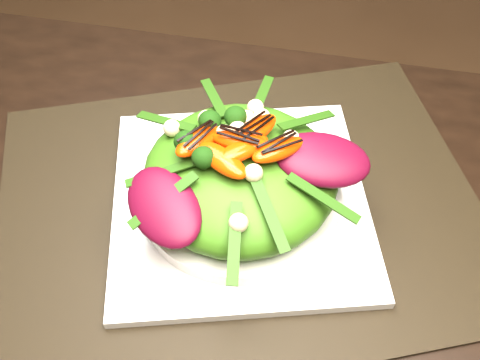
% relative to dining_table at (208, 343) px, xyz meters
% --- Properties ---
extents(dining_table, '(1.60, 0.90, 0.75)m').
position_rel_dining_table_xyz_m(dining_table, '(0.00, 0.00, 0.00)').
color(dining_table, black).
rests_on(dining_table, floor).
extents(placemat, '(0.65, 0.58, 0.00)m').
position_rel_dining_table_xyz_m(placemat, '(0.00, 0.16, 0.02)').
color(placemat, black).
rests_on(placemat, dining_table).
extents(plate_base, '(0.35, 0.35, 0.01)m').
position_rel_dining_table_xyz_m(plate_base, '(0.00, 0.16, 0.03)').
color(plate_base, silver).
rests_on(plate_base, placemat).
extents(salad_bowl, '(0.29, 0.29, 0.02)m').
position_rel_dining_table_xyz_m(salad_bowl, '(0.00, 0.16, 0.04)').
color(salad_bowl, white).
rests_on(salad_bowl, plate_base).
extents(lettuce_mound, '(0.22, 0.22, 0.07)m').
position_rel_dining_table_xyz_m(lettuce_mound, '(0.00, 0.16, 0.07)').
color(lettuce_mound, '#3C6F14').
rests_on(lettuce_mound, salad_bowl).
extents(radicchio_leaf, '(0.10, 0.07, 0.02)m').
position_rel_dining_table_xyz_m(radicchio_leaf, '(0.08, 0.17, 0.11)').
color(radicchio_leaf, '#460719').
rests_on(radicchio_leaf, lettuce_mound).
extents(orange_segment, '(0.07, 0.04, 0.02)m').
position_rel_dining_table_xyz_m(orange_segment, '(-0.02, 0.18, 0.12)').
color(orange_segment, red).
rests_on(orange_segment, lettuce_mound).
extents(broccoli_floret, '(0.04, 0.04, 0.03)m').
position_rel_dining_table_xyz_m(broccoli_floret, '(-0.07, 0.20, 0.11)').
color(broccoli_floret, black).
rests_on(broccoli_floret, lettuce_mound).
extents(macadamia_nut, '(0.02, 0.02, 0.02)m').
position_rel_dining_table_xyz_m(macadamia_nut, '(0.03, 0.11, 0.11)').
color(macadamia_nut, '#C4C08A').
rests_on(macadamia_nut, lettuce_mound).
extents(balsamic_drizzle, '(0.04, 0.01, 0.00)m').
position_rel_dining_table_xyz_m(balsamic_drizzle, '(-0.02, 0.18, 0.13)').
color(balsamic_drizzle, black).
rests_on(balsamic_drizzle, orange_segment).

